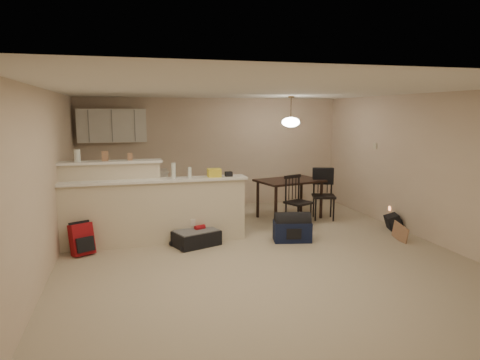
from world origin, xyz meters
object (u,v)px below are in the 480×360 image
object	(u,v)px
pendant_lamp	(291,122)
dining_chair_far	(324,195)
navy_duffel	(292,231)
red_backpack	(82,239)
black_daypack	(393,222)
suitcase	(196,238)
dining_table	(290,184)
dining_chair_near	(299,201)

from	to	relation	value
pendant_lamp	dining_chair_far	bearing A→B (deg)	-24.19
pendant_lamp	navy_duffel	size ratio (longest dim) A/B	0.98
pendant_lamp	navy_duffel	distance (m)	2.44
red_backpack	black_daypack	xyz separation A→B (m)	(5.50, 0.00, -0.10)
suitcase	black_daypack	bearing A→B (deg)	-20.63
dining_table	red_backpack	xyz separation A→B (m)	(-3.95, -1.36, -0.46)
dining_table	pendant_lamp	xyz separation A→B (m)	(0.00, 0.00, 1.28)
pendant_lamp	suitcase	size ratio (longest dim) A/B	0.87
dining_table	dining_chair_near	size ratio (longest dim) A/B	1.48
red_backpack	navy_duffel	distance (m)	3.41
red_backpack	dining_chair_near	bearing A→B (deg)	-16.38
dining_table	navy_duffel	bearing A→B (deg)	-123.06
pendant_lamp	navy_duffel	xyz separation A→B (m)	(-0.55, -1.54, -1.82)
pendant_lamp	suitcase	xyz separation A→B (m)	(-2.17, -1.36, -1.87)
dining_chair_far	black_daypack	distance (m)	1.45
dining_chair_near	navy_duffel	size ratio (longest dim) A/B	1.56
red_backpack	suitcase	bearing A→B (deg)	-26.66
dining_chair_near	navy_duffel	bearing A→B (deg)	-140.63
dining_table	navy_duffel	xyz separation A→B (m)	(-0.55, -1.54, -0.54)
dining_chair_near	suitcase	world-z (taller)	dining_chair_near
dining_chair_near	black_daypack	xyz separation A→B (m)	(1.62, -0.70, -0.35)
dining_table	navy_duffel	distance (m)	1.72
pendant_lamp	suitcase	distance (m)	3.17
navy_duffel	pendant_lamp	bearing A→B (deg)	82.40
dining_table	dining_chair_far	distance (m)	0.73
suitcase	pendant_lamp	bearing A→B (deg)	11.37
dining_chair_near	suitcase	bearing A→B (deg)	176.28
pendant_lamp	black_daypack	size ratio (longest dim) A/B	1.96
red_backpack	navy_duffel	xyz separation A→B (m)	(3.40, -0.18, -0.07)
suitcase	navy_duffel	size ratio (longest dim) A/B	1.13
dining_chair_far	red_backpack	xyz separation A→B (m)	(-4.59, -1.07, -0.27)
suitcase	red_backpack	xyz separation A→B (m)	(-1.78, 0.00, 0.12)
dining_chair_near	suitcase	xyz separation A→B (m)	(-2.10, -0.70, -0.37)
dining_chair_far	suitcase	xyz separation A→B (m)	(-2.81, -1.07, -0.39)
dining_chair_near	black_daypack	size ratio (longest dim) A/B	3.10
dining_chair_far	suitcase	world-z (taller)	dining_chair_far
dining_chair_near	red_backpack	bearing A→B (deg)	168.03
black_daypack	navy_duffel	bearing A→B (deg)	112.92
dining_table	dining_chair_far	size ratio (longest dim) A/B	1.42
navy_duffel	dining_chair_near	bearing A→B (deg)	73.65
red_backpack	black_daypack	distance (m)	5.50
black_daypack	dining_chair_far	bearing A→B (deg)	58.44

